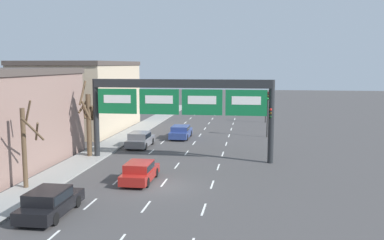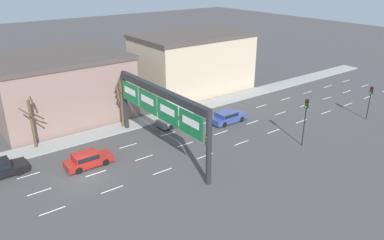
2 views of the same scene
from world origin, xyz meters
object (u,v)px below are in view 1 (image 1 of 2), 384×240
car_grey (140,139)px  tree_bare_second (88,121)px  car_blue (181,131)px  traffic_light_mid_block (270,124)px  tree_bare_closest (26,144)px  traffic_light_near_gantry (268,105)px  car_black (50,201)px  car_red (140,171)px  sign_gantry (181,97)px  traffic_light_far_end (266,101)px

car_grey → tree_bare_second: tree_bare_second is taller
car_blue → tree_bare_second: tree_bare_second is taller
traffic_light_mid_block → tree_bare_closest: size_ratio=0.81×
car_grey → tree_bare_closest: 15.49m
traffic_light_mid_block → traffic_light_near_gantry: bearing=89.2°
car_black → car_red: bearing=67.0°
car_grey → traffic_light_mid_block: (12.28, -5.18, 2.48)m
car_grey → traffic_light_near_gantry: 14.81m
car_black → tree_bare_closest: tree_bare_closest is taller
sign_gantry → tree_bare_closest: 13.09m
traffic_light_far_end → tree_bare_closest: bearing=-114.8°
sign_gantry → traffic_light_far_end: sign_gantry is taller
sign_gantry → tree_bare_second: sign_gantry is taller
traffic_light_near_gantry → tree_bare_closest: tree_bare_closest is taller
car_black → tree_bare_second: bearing=103.6°
car_blue → car_grey: size_ratio=1.02×
tree_bare_closest → tree_bare_second: tree_bare_second is taller
car_red → car_blue: car_red is taller
car_blue → car_black: 24.90m
car_red → sign_gantry: bearing=76.5°
sign_gantry → car_red: 8.56m
sign_gantry → traffic_light_near_gantry: 14.82m
car_grey → car_red: bearing=-75.1°
traffic_light_mid_block → tree_bare_second: 15.44m
traffic_light_near_gantry → tree_bare_closest: 27.51m
car_grey → tree_bare_second: 6.54m
car_black → traffic_light_near_gantry: size_ratio=0.92×
car_grey → tree_bare_closest: tree_bare_closest is taller
sign_gantry → traffic_light_far_end: (7.67, 24.89, -2.35)m
car_red → traffic_light_mid_block: size_ratio=0.95×
traffic_light_mid_block → tree_bare_second: tree_bare_second is taller
car_red → car_grey: car_grey is taller
car_blue → traffic_light_mid_block: (9.17, -10.64, 2.52)m
traffic_light_near_gantry → tree_bare_second: size_ratio=0.78×
car_blue → tree_bare_closest: 21.54m
sign_gantry → traffic_light_near_gantry: size_ratio=3.02×
car_grey → car_black: size_ratio=0.98×
traffic_light_near_gantry → sign_gantry: bearing=-120.7°
sign_gantry → car_blue: (-1.83, 10.61, -4.59)m
sign_gantry → tree_bare_second: bearing=-179.7°
tree_bare_second → car_blue: bearing=59.5°
car_red → traffic_light_mid_block: 11.70m
car_red → tree_bare_second: (-6.41, 6.99, 2.47)m
sign_gantry → car_black: 15.57m
traffic_light_near_gantry → traffic_light_mid_block: 12.70m
sign_gantry → traffic_light_mid_block: size_ratio=3.34×
car_blue → traffic_light_far_end: traffic_light_far_end is taller
traffic_light_mid_block → car_red: bearing=-142.2°
traffic_light_near_gantry → car_red: bearing=-115.1°
car_red → car_blue: size_ratio=0.94×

